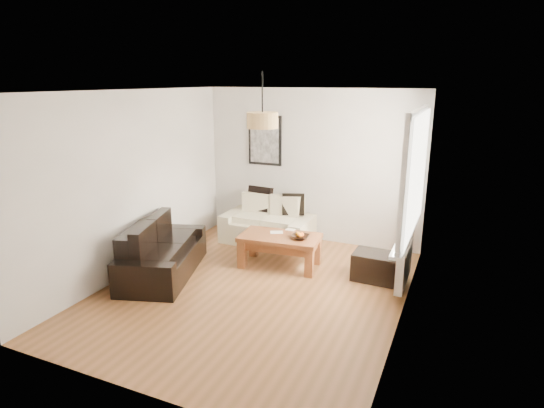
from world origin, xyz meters
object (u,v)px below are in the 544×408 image
at_px(loveseat_cream, 267,221).
at_px(sofa_leather, 163,250).
at_px(coffee_table, 280,251).
at_px(ottoman, 378,267).

bearing_deg(loveseat_cream, sofa_leather, -114.00).
relative_size(loveseat_cream, sofa_leather, 0.89).
bearing_deg(coffee_table, ottoman, 3.70).
xyz_separation_m(loveseat_cream, ottoman, (2.06, -0.78, -0.18)).
bearing_deg(sofa_leather, loveseat_cream, -41.97).
height_order(loveseat_cream, coffee_table, loveseat_cream).
xyz_separation_m(sofa_leather, coffee_table, (1.42, 0.96, -0.13)).
bearing_deg(loveseat_cream, coffee_table, -55.20).
bearing_deg(coffee_table, loveseat_cream, 124.52).
xyz_separation_m(sofa_leather, ottoman, (2.88, 1.05, -0.17)).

